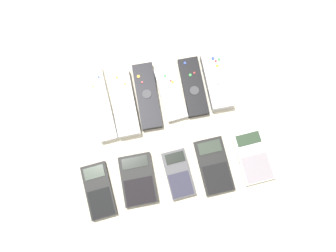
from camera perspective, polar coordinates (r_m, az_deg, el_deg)
The scene contains 12 objects.
ground_plane at distance 0.87m, azimuth 0.44°, elevation -2.22°, with size 3.00×3.00×0.00m, color beige.
remote_0 at distance 0.90m, azimuth -11.59°, elevation 3.80°, with size 0.06×0.21×0.02m.
remote_1 at distance 0.88m, azimuth -7.71°, elevation 4.03°, with size 0.06×0.18×0.03m.
remote_2 at distance 0.89m, azimuth -3.64°, elevation 5.24°, with size 0.06×0.18×0.02m.
remote_3 at distance 0.89m, azimuth 0.47°, elevation 5.66°, with size 0.06×0.15×0.02m.
remote_4 at distance 0.90m, azimuth 4.39°, elevation 6.82°, with size 0.06×0.17×0.02m.
remote_5 at distance 0.90m, azimuth 8.49°, elevation 7.76°, with size 0.06×0.16×0.03m.
calculator_0 at distance 0.86m, azimuth -11.97°, elevation -10.95°, with size 0.07×0.14×0.02m.
calculator_1 at distance 0.85m, azimuth -5.24°, elevation -9.27°, with size 0.09×0.13×0.02m.
calculator_2 at distance 0.85m, azimuth 1.66°, elevation -8.36°, with size 0.07×0.12×0.02m.
calculator_3 at distance 0.86m, azimuth 8.01°, elevation -6.85°, with size 0.08×0.14×0.02m.
calculator_4 at distance 0.88m, azimuth 14.60°, elevation -5.14°, with size 0.08×0.14×0.01m.
Camera 1 is at (-0.04, -0.15, 0.85)m, focal length 35.00 mm.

